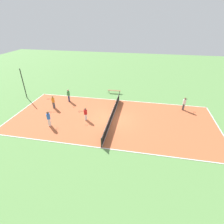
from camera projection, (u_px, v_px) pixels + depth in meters
ground_plane at (112, 119)px, 19.83m from camera, size 80.00×80.00×0.00m
court_surface at (112, 119)px, 19.82m from camera, size 10.24×22.76×0.02m
tennis_net at (112, 115)px, 19.57m from camera, size 10.04×0.10×0.98m
bench at (114, 91)px, 26.19m from camera, size 0.36×1.93×0.45m
player_coach_red at (85, 113)px, 19.21m from camera, size 0.68×0.99×1.49m
player_far_green at (68, 95)px, 23.35m from camera, size 0.99×0.62×1.74m
player_near_white at (184, 103)px, 21.24m from camera, size 0.98×0.70×1.64m
player_near_blue at (49, 118)px, 18.10m from camera, size 0.96×0.44×1.72m
player_center_orange at (53, 101)px, 21.68m from camera, size 0.57×0.99×1.65m
tennis_ball_near_net at (99, 117)px, 20.03m from camera, size 0.07×0.07×0.07m
tennis_ball_far_baseline at (86, 107)px, 22.37m from camera, size 0.07×0.07×0.07m
tennis_ball_midcourt at (89, 101)px, 23.94m from camera, size 0.07×0.07×0.07m
fence_post_back_right at (23, 84)px, 23.96m from camera, size 0.12×0.12×4.18m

